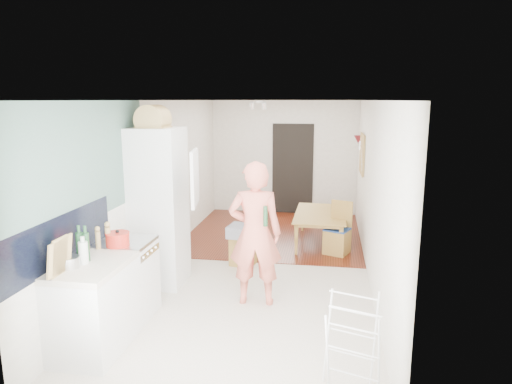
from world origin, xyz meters
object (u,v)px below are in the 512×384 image
(dining_table, at_px, (322,231))
(drying_rack, at_px, (352,347))
(person, at_px, (255,221))
(dining_chair, at_px, (337,229))
(stool, at_px, (243,250))

(dining_table, relative_size, drying_rack, 1.57)
(dining_table, bearing_deg, person, 163.80)
(dining_table, relative_size, dining_chair, 1.53)
(person, height_order, dining_chair, person)
(stool, height_order, drying_rack, drying_rack)
(person, distance_m, drying_rack, 2.08)
(dining_table, height_order, dining_chair, dining_chair)
(person, relative_size, dining_table, 1.59)
(dining_chair, height_order, stool, dining_chair)
(person, relative_size, dining_chair, 2.43)
(dining_chair, relative_size, drying_rack, 1.03)
(person, relative_size, drying_rack, 2.50)
(dining_table, bearing_deg, drying_rack, -174.71)
(dining_table, height_order, drying_rack, drying_rack)
(dining_chair, xyz_separation_m, stool, (-1.43, -0.71, -0.21))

